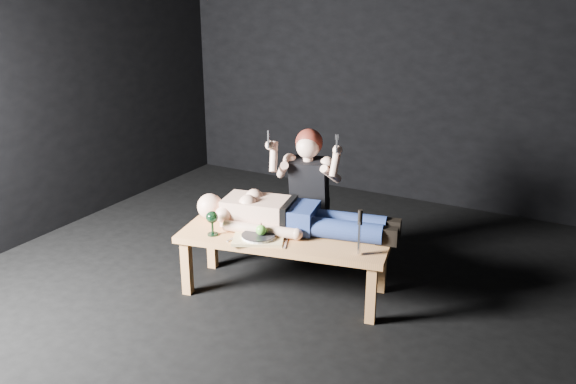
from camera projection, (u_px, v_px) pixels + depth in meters
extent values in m
plane|color=black|center=(290.00, 306.00, 4.17)|extent=(5.00, 5.00, 0.00)
plane|color=black|center=(415.00, 49.00, 5.74)|extent=(5.00, 0.00, 5.00)
cube|color=#C27A46|center=(285.00, 264.00, 4.29)|extent=(1.54, 0.83, 0.45)
cube|color=tan|center=(258.00, 239.00, 4.12)|extent=(0.41, 0.37, 0.02)
cylinder|color=white|center=(258.00, 236.00, 4.11)|extent=(0.30, 0.30, 0.02)
sphere|color=green|center=(261.00, 230.00, 4.10)|extent=(0.07, 0.07, 0.07)
cube|color=#B2B2B7|center=(234.00, 238.00, 4.15)|extent=(0.02, 0.16, 0.01)
cube|color=#B2B2B7|center=(286.00, 244.00, 4.06)|extent=(0.07, 0.15, 0.01)
cube|color=#B2B2B7|center=(278.00, 238.00, 4.15)|extent=(0.14, 0.08, 0.01)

